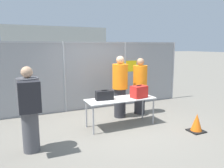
# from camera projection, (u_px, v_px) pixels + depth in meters

# --- Properties ---
(ground_plane) EXTENTS (120.00, 120.00, 0.00)m
(ground_plane) POSITION_uv_depth(u_px,v_px,m) (121.00, 125.00, 5.98)
(ground_plane) COLOR slate
(fence_section) EXTENTS (6.65, 0.07, 2.27)m
(fence_section) POSITION_uv_depth(u_px,v_px,m) (97.00, 74.00, 7.45)
(fence_section) COLOR #9EA0A5
(fence_section) RESTS_ON ground_plane
(inspection_table) EXTENTS (1.87, 0.66, 0.75)m
(inspection_table) POSITION_uv_depth(u_px,v_px,m) (121.00, 101.00, 5.82)
(inspection_table) COLOR silver
(inspection_table) RESTS_ON ground_plane
(suitcase_black) EXTENTS (0.47, 0.25, 0.26)m
(suitcase_black) POSITION_uv_depth(u_px,v_px,m) (104.00, 95.00, 5.66)
(suitcase_black) COLOR black
(suitcase_black) RESTS_ON inspection_table
(suitcase_red) EXTENTS (0.46, 0.35, 0.35)m
(suitcase_red) POSITION_uv_depth(u_px,v_px,m) (139.00, 92.00, 5.90)
(suitcase_red) COLOR red
(suitcase_red) RESTS_ON inspection_table
(traveler_hooded) EXTENTS (0.43, 0.67, 1.75)m
(traveler_hooded) POSITION_uv_depth(u_px,v_px,m) (29.00, 107.00, 4.29)
(traveler_hooded) COLOR #4C4C51
(traveler_hooded) RESTS_ON ground_plane
(security_worker_near) EXTENTS (0.46, 0.46, 1.85)m
(security_worker_near) POSITION_uv_depth(u_px,v_px,m) (120.00, 86.00, 6.50)
(security_worker_near) COLOR #2D2D33
(security_worker_near) RESTS_ON ground_plane
(security_worker_far) EXTENTS (0.44, 0.44, 1.77)m
(security_worker_far) POSITION_uv_depth(u_px,v_px,m) (140.00, 85.00, 6.85)
(security_worker_far) COLOR #2D2D33
(security_worker_far) RESTS_ON ground_plane
(utility_trailer) EXTENTS (4.51, 1.97, 0.67)m
(utility_trailer) POSITION_uv_depth(u_px,v_px,m) (101.00, 84.00, 9.97)
(utility_trailer) COLOR white
(utility_trailer) RESTS_ON ground_plane
(distant_hangar) EXTENTS (16.67, 10.41, 5.19)m
(distant_hangar) POSITION_uv_depth(u_px,v_px,m) (53.00, 43.00, 39.76)
(distant_hangar) COLOR #B2B7B2
(distant_hangar) RESTS_ON ground_plane
(traffic_cone) EXTENTS (0.37, 0.37, 0.47)m
(traffic_cone) POSITION_uv_depth(u_px,v_px,m) (197.00, 123.00, 5.49)
(traffic_cone) COLOR black
(traffic_cone) RESTS_ON ground_plane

